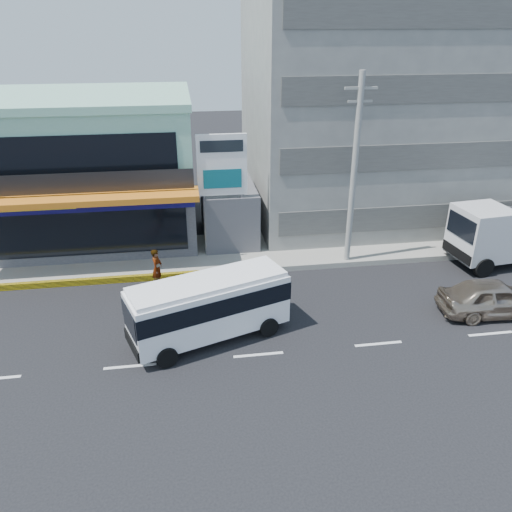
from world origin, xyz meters
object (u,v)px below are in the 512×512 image
(satellite_dish, at_px, (229,187))
(motorcycle_rider, at_px, (158,282))
(concrete_building, at_px, (378,109))
(utility_pole_near, at_px, (354,172))
(shop_building, at_px, (90,171))
(minibus, at_px, (209,304))
(sedan, at_px, (494,298))
(billboard, at_px, (222,172))

(satellite_dish, relative_size, motorcycle_rider, 0.59)
(concrete_building, relative_size, utility_pole_near, 1.60)
(shop_building, distance_m, concrete_building, 18.28)
(shop_building, height_order, utility_pole_near, utility_pole_near)
(shop_building, height_order, concrete_building, concrete_building)
(shop_building, bearing_deg, concrete_building, 3.35)
(utility_pole_near, bearing_deg, minibus, -142.92)
(shop_building, height_order, motorcycle_rider, shop_building)
(shop_building, relative_size, concrete_building, 0.77)
(satellite_dish, height_order, utility_pole_near, utility_pole_near)
(satellite_dish, xyz_separation_m, utility_pole_near, (6.00, -3.60, 1.57))
(utility_pole_near, bearing_deg, motorcycle_rider, -167.67)
(concrete_building, height_order, minibus, concrete_building)
(utility_pole_near, bearing_deg, sedan, -50.18)
(satellite_dish, xyz_separation_m, billboard, (-0.50, -1.80, 1.35))
(satellite_dish, distance_m, sedan, 14.73)
(utility_pole_near, distance_m, motorcycle_rider, 11.11)
(concrete_building, bearing_deg, shop_building, -176.65)
(concrete_building, xyz_separation_m, motorcycle_rider, (-14.00, -9.79, -6.17))
(billboard, bearing_deg, satellite_dish, 74.48)
(minibus, bearing_deg, satellite_dish, 79.23)
(satellite_dish, bearing_deg, shop_building, 159.79)
(satellite_dish, relative_size, utility_pole_near, 0.15)
(minibus, relative_size, motorcycle_rider, 2.72)
(satellite_dish, bearing_deg, concrete_building, 21.80)
(sedan, bearing_deg, satellite_dish, 52.75)
(utility_pole_near, bearing_deg, satellite_dish, 149.04)
(satellite_dish, distance_m, utility_pole_near, 7.17)
(billboard, bearing_deg, motorcycle_rider, -131.28)
(satellite_dish, distance_m, minibus, 9.86)
(shop_building, height_order, sedan, shop_building)
(minibus, bearing_deg, concrete_building, 48.83)
(sedan, xyz_separation_m, motorcycle_rider, (-14.92, 3.71, 0.00))
(utility_pole_near, xyz_separation_m, motorcycle_rider, (-10.00, -2.19, -4.32))
(motorcycle_rider, bearing_deg, utility_pole_near, 12.33)
(minibus, relative_size, sedan, 1.40)
(shop_building, relative_size, satellite_dish, 8.27)
(minibus, height_order, sedan, minibus)
(billboard, distance_m, sedan, 14.37)
(shop_building, distance_m, sedan, 22.87)
(concrete_building, distance_m, satellite_dish, 11.30)
(billboard, height_order, minibus, billboard)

